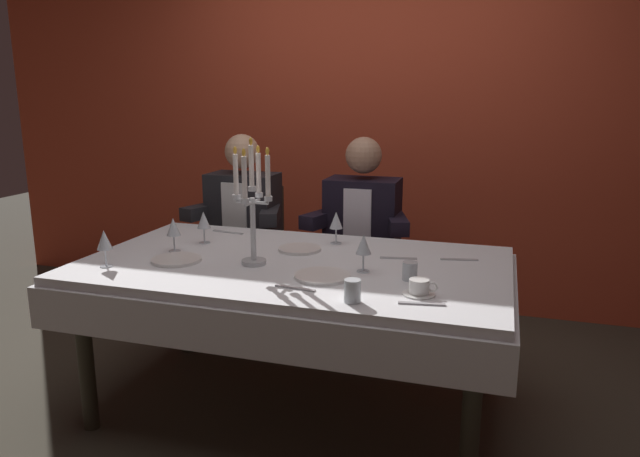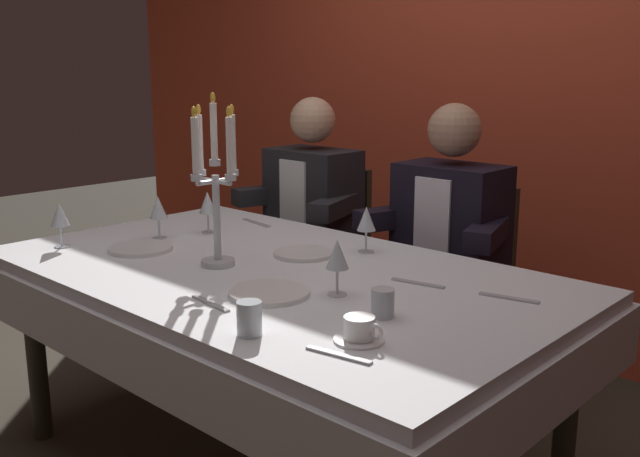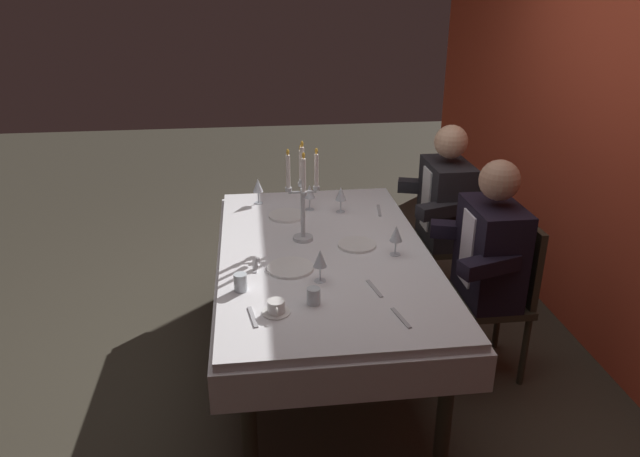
% 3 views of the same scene
% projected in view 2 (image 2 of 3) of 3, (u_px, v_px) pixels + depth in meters
% --- Properties ---
extents(back_wall, '(6.00, 0.12, 2.70)m').
position_uv_depth(back_wall, '(526.00, 72.00, 3.36)').
color(back_wall, '#CC452B').
rests_on(back_wall, ground_plane).
extents(dining_table, '(1.94, 1.14, 0.74)m').
position_uv_depth(dining_table, '(273.00, 303.00, 2.34)').
color(dining_table, white).
rests_on(dining_table, ground_plane).
extents(candelabra, '(0.19, 0.19, 0.56)m').
position_uv_depth(candelabra, '(216.00, 186.00, 2.28)').
color(candelabra, silver).
rests_on(candelabra, dining_table).
extents(dinner_plate_0, '(0.23, 0.23, 0.01)m').
position_uv_depth(dinner_plate_0, '(141.00, 248.00, 2.53)').
color(dinner_plate_0, white).
rests_on(dinner_plate_0, dining_table).
extents(dinner_plate_1, '(0.23, 0.23, 0.01)m').
position_uv_depth(dinner_plate_1, '(269.00, 293.00, 2.04)').
color(dinner_plate_1, white).
rests_on(dinner_plate_1, dining_table).
extents(dinner_plate_2, '(0.21, 0.21, 0.01)m').
position_uv_depth(dinner_plate_2, '(303.00, 253.00, 2.46)').
color(dinner_plate_2, white).
rests_on(dinner_plate_2, dining_table).
extents(wine_glass_0, '(0.07, 0.07, 0.16)m').
position_uv_depth(wine_glass_0, '(158.00, 209.00, 2.68)').
color(wine_glass_0, silver).
rests_on(wine_glass_0, dining_table).
extents(wine_glass_1, '(0.07, 0.07, 0.16)m').
position_uv_depth(wine_glass_1, '(337.00, 256.00, 2.02)').
color(wine_glass_1, silver).
rests_on(wine_glass_1, dining_table).
extents(wine_glass_2, '(0.07, 0.07, 0.16)m').
position_uv_depth(wine_glass_2, '(366.00, 220.00, 2.48)').
color(wine_glass_2, silver).
rests_on(wine_glass_2, dining_table).
extents(wine_glass_3, '(0.07, 0.07, 0.16)m').
position_uv_depth(wine_glass_3, '(208.00, 204.00, 2.77)').
color(wine_glass_3, silver).
rests_on(wine_glass_3, dining_table).
extents(wine_glass_4, '(0.07, 0.07, 0.16)m').
position_uv_depth(wine_glass_4, '(60.00, 215.00, 2.55)').
color(wine_glass_4, silver).
rests_on(wine_glass_4, dining_table).
extents(water_tumbler_0, '(0.06, 0.06, 0.09)m').
position_uv_depth(water_tumbler_0, '(249.00, 318.00, 1.73)').
color(water_tumbler_0, silver).
rests_on(water_tumbler_0, dining_table).
extents(water_tumbler_1, '(0.06, 0.06, 0.08)m').
position_uv_depth(water_tumbler_1, '(383.00, 303.00, 1.86)').
color(water_tumbler_1, silver).
rests_on(water_tumbler_1, dining_table).
extents(coffee_cup_0, '(0.13, 0.12, 0.06)m').
position_uv_depth(coffee_cup_0, '(360.00, 330.00, 1.70)').
color(coffee_cup_0, white).
rests_on(coffee_cup_0, dining_table).
extents(fork_0, '(0.17, 0.05, 0.01)m').
position_uv_depth(fork_0, '(509.00, 298.00, 2.01)').
color(fork_0, '#B7B7BC').
rests_on(fork_0, dining_table).
extents(fork_1, '(0.17, 0.05, 0.01)m').
position_uv_depth(fork_1, '(418.00, 283.00, 2.14)').
color(fork_1, '#B7B7BC').
rests_on(fork_1, dining_table).
extents(knife_2, '(0.19, 0.05, 0.01)m').
position_uv_depth(knife_2, '(256.00, 223.00, 2.96)').
color(knife_2, '#B7B7BC').
rests_on(knife_2, dining_table).
extents(fork_3, '(0.17, 0.04, 0.01)m').
position_uv_depth(fork_3, '(339.00, 355.00, 1.61)').
color(fork_3, '#B7B7BC').
rests_on(fork_3, dining_table).
extents(fork_4, '(0.17, 0.04, 0.01)m').
position_uv_depth(fork_4, '(210.00, 303.00, 1.96)').
color(fork_4, '#B7B7BC').
rests_on(fork_4, dining_table).
extents(seated_diner_0, '(0.63, 0.48, 1.24)m').
position_uv_depth(seated_diner_0, '(314.00, 205.00, 3.38)').
color(seated_diner_0, '#312E22').
rests_on(seated_diner_0, ground_plane).
extents(seated_diner_1, '(0.63, 0.48, 1.24)m').
position_uv_depth(seated_diner_1, '(451.00, 229.00, 2.87)').
color(seated_diner_1, '#312E22').
rests_on(seated_diner_1, ground_plane).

